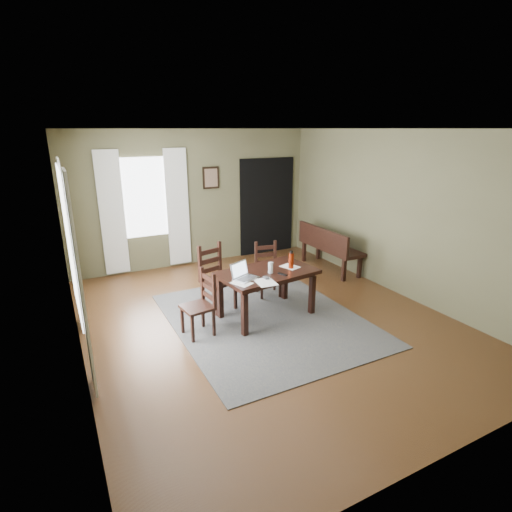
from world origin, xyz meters
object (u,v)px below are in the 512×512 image
chair_back_left (216,278)px  bench (328,245)px  water_bottle (291,260)px  laptop (243,274)px  dining_table (267,277)px  chair_end (200,304)px  chair_back_right (268,270)px

chair_back_left → bench: chair_back_left is taller
bench → water_bottle: (-1.68, -1.31, 0.32)m
bench → laptop: (-2.50, -1.37, 0.26)m
bench → chair_back_left: bearing=104.3°
dining_table → chair_end: bearing=176.9°
chair_end → chair_back_right: bearing=111.1°
chair_end → chair_back_left: bearing=135.8°
chair_back_right → dining_table: bearing=-107.2°
chair_end → water_bottle: size_ratio=3.33×
dining_table → laptop: (-0.44, -0.10, 0.15)m
water_bottle → bench: bearing=37.9°
chair_back_left → water_bottle: (0.95, -0.64, 0.34)m
dining_table → chair_back_left: (-0.56, 0.59, -0.13)m
chair_end → dining_table: bearing=86.9°
chair_back_right → water_bottle: size_ratio=3.33×
dining_table → chair_end: (-1.07, -0.08, -0.19)m
dining_table → laptop: size_ratio=3.65×
chair_back_right → laptop: laptop is taller
dining_table → bench: 2.42m
chair_back_left → water_bottle: chair_back_left is taller
chair_back_left → laptop: size_ratio=2.47×
chair_back_right → laptop: bearing=-123.3°
chair_back_right → laptop: size_ratio=2.16×
dining_table → chair_back_right: chair_back_right is taller
chair_back_left → laptop: bearing=-95.7°
chair_back_right → chair_end: bearing=-138.9°
chair_back_right → water_bottle: bearing=-79.6°
dining_table → chair_back_right: size_ratio=1.69×
dining_table → water_bottle: (0.38, -0.05, 0.21)m
bench → laptop: size_ratio=3.72×
chair_back_right → water_bottle: 0.87m
laptop → chair_back_right: bearing=19.2°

